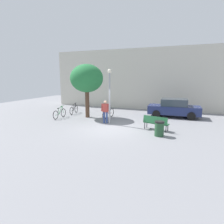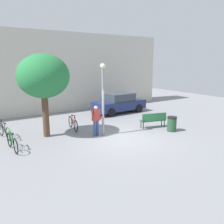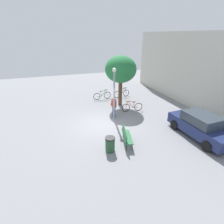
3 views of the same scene
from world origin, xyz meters
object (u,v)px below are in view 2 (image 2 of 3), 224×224
Objects in this scene: lamppost at (103,93)px; bicycle_green at (12,142)px; trash_bin at (172,124)px; person_by_lamppost at (96,119)px; bicycle_red at (73,123)px; bicycle_black at (4,131)px; parked_car_navy at (119,103)px; park_bench at (154,119)px; plaza_tree at (43,77)px.

lamppost is 5.05m from bicycle_green.
person_by_lamppost is at bearing 157.51° from trash_bin.
lamppost is 2.90m from bicycle_red.
person_by_lamppost is at bearing -29.60° from bicycle_black.
bicycle_green is at bearing -156.37° from parked_car_navy.
person_by_lamppost is at bearing 171.33° from park_bench.
lamppost is 2.33× the size of person_by_lamppost.
park_bench is 4.87m from bicycle_red.
bicycle_red is at bearing 114.97° from lamppost.
person_by_lamppost reaches higher than park_bench.
bicycle_green and bicycle_red have the same top height.
bicycle_black is 1.00× the size of bicycle_red.
person_by_lamppost reaches higher than trash_bin.
bicycle_black is 3.73m from bicycle_red.
person_by_lamppost reaches higher than bicycle_red.
bicycle_red is (-0.52, 1.82, -0.58)m from person_by_lamppost.
person_by_lamppost is at bearing -73.94° from bicycle_red.
lamppost reaches higher than bicycle_black.
trash_bin is at bearing -26.18° from plaza_tree.
plaza_tree is 2.44× the size of bicycle_red.
bicycle_green is 1.01× the size of bicycle_red.
plaza_tree reaches higher than person_by_lamppost.
plaza_tree reaches higher than park_bench.
bicycle_red is at bearing -155.34° from parked_car_navy.
bicycle_green is (-7.97, 0.86, -0.16)m from park_bench.
bicycle_black reaches higher than park_bench.
plaza_tree is at bearing 147.71° from person_by_lamppost.
parked_car_navy is at bearing 24.66° from bicycle_red.
person_by_lamppost is 1.00× the size of park_bench.
plaza_tree is at bearing -26.28° from bicycle_black.
plaza_tree is 2.45× the size of bicycle_black.
person_by_lamppost is (-0.38, 0.12, -1.38)m from lamppost.
lamppost reaches higher than bicycle_red.
park_bench is at bearing -6.17° from bicycle_green.
bicycle_red is (-0.90, 1.94, -1.96)m from lamppost.
park_bench is 0.93× the size of bicycle_red.
trash_bin is at bearing -71.49° from park_bench.
plaza_tree reaches higher than bicycle_green.
trash_bin is at bearing -26.20° from bicycle_black.
parked_car_navy is (4.52, 4.14, -0.19)m from person_by_lamppost.
bicycle_black is (-4.59, 2.51, -1.96)m from lamppost.
bicycle_red is (-4.24, 2.39, -0.16)m from park_bench.
person_by_lamppost reaches higher than bicycle_black.
bicycle_green is at bearing 176.04° from person_by_lamppost.
plaza_tree is 5.08× the size of trash_bin.
bicycle_red is 5.57m from parked_car_navy.
park_bench is at bearing -7.62° from lamppost.
lamppost is 6.14m from parked_car_navy.
plaza_tree is at bearing 149.60° from lamppost.
park_bench is 0.92× the size of bicycle_green.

